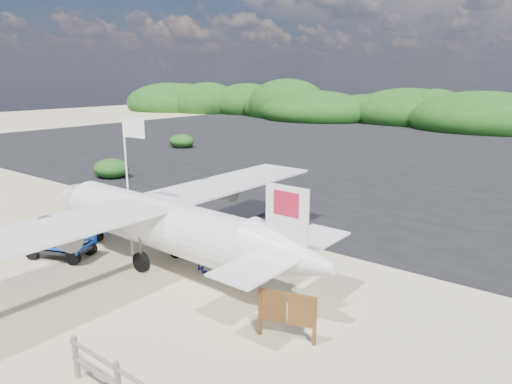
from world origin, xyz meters
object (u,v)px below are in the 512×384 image
Objects in this scene: baggage_cart at (62,257)px; crew_b at (202,233)px; aircraft_small at (330,143)px; signboard at (286,339)px; crew_a at (201,245)px; flagpole at (133,257)px.

baggage_cart is 1.55× the size of crew_b.
baggage_cart is 33.17m from aircraft_small.
signboard is at bearing -18.54° from baggage_cart.
signboard is 0.84× the size of crew_a.
flagpole reaches higher than signboard.
crew_a is at bearing 13.17° from flagpole.
aircraft_small is (-16.14, 32.02, 0.00)m from signboard.
signboard is 5.03m from crew_a.
crew_b is (3.82, 3.42, 0.78)m from baggage_cart.
signboard is at bearing 131.19° from crew_b.
crew_b is at bearing 20.29° from baggage_cart.
crew_a reaches higher than signboard.
aircraft_small is at bearing 105.60° from flagpole.
aircraft_small is (-11.52, 30.28, -0.95)m from crew_a.
aircraft_small is (-8.64, 30.95, 0.00)m from flagpole.
baggage_cart is at bearing 43.39° from crew_a.
signboard is at bearing -8.05° from flagpole.
crew_a is (-4.62, 1.73, 0.95)m from signboard.
flagpole reaches higher than baggage_cart.
crew_a is 32.41m from aircraft_small.
crew_a is at bearing 141.98° from signboard.
aircraft_small is at bearing -92.26° from crew_b.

